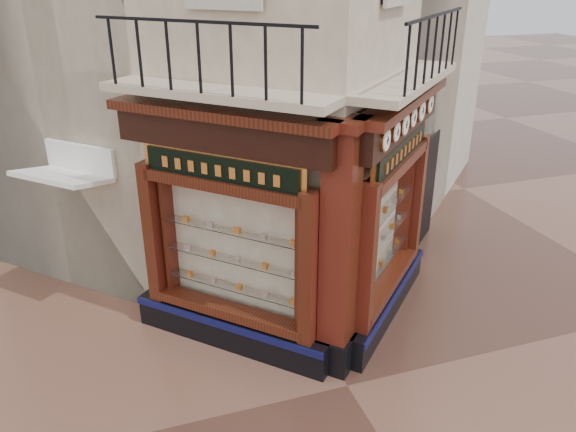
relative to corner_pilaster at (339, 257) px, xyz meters
name	(u,v)px	position (x,y,z in m)	size (l,w,h in m)	color
ground	(347,386)	(0.00, -0.50, -1.95)	(80.00, 80.00, 0.00)	#492C22
shopfront_left	(227,237)	(-1.41, 1.07, 0.03)	(2.86, 2.86, 3.98)	black
shopfront_right	(391,214)	(1.41, 1.07, 0.03)	(2.86, 2.86, 3.98)	black
corner_pilaster	(339,257)	(0.00, 0.00, 0.00)	(0.85, 0.85, 3.98)	black
balcony	(318,86)	(0.00, 0.99, 2.27)	(5.94, 2.97, 1.03)	beige
clock_a	(385,140)	(0.62, 0.02, 1.67)	(0.27, 0.27, 0.34)	#AE723A
clock_b	(396,132)	(0.96, 0.36, 1.67)	(0.26, 0.26, 0.31)	#AE723A
clock_c	(404,124)	(1.29, 0.68, 1.67)	(0.29, 0.29, 0.36)	#AE723A
clock_d	(413,118)	(1.62, 1.01, 1.67)	(0.26, 0.26, 0.32)	#AE723A
clock_e	(421,111)	(1.98, 1.37, 1.67)	(0.30, 0.30, 0.37)	#AE723A
clock_f	(430,104)	(2.39, 1.79, 1.67)	(0.28, 0.28, 0.34)	#AE723A
awning	(84,306)	(-3.76, 3.06, -1.95)	(1.53, 0.92, 0.08)	white
signboard_left	(221,169)	(-1.46, 1.01, 1.15)	(1.98, 1.98, 0.53)	#EA9745
signboard_right	(401,150)	(1.46, 1.01, 1.15)	(1.97, 1.97, 0.53)	#EA9745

